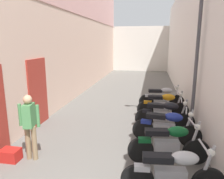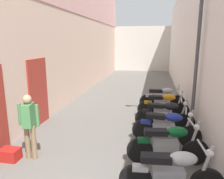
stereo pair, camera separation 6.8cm
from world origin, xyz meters
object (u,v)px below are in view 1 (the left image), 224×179
motorcycle_second (174,172)px  motorcycle_sixth (163,104)px  motorcycle_third (169,143)px  motorcycle_fifth (165,114)px  pedestrian_mid_alley (30,123)px  plastic_crate (10,155)px  motorcycle_fourth (166,126)px  motorcycle_seventh (162,97)px  street_lamp (195,40)px

motorcycle_second → motorcycle_sixth: size_ratio=1.00×
motorcycle_second → motorcycle_third: same height
motorcycle_sixth → motorcycle_fifth: bearing=-90.0°
pedestrian_mid_alley → motorcycle_sixth: bearing=47.9°
motorcycle_third → plastic_crate: motorcycle_third is taller
motorcycle_fourth → pedestrian_mid_alley: pedestrian_mid_alley is taller
motorcycle_third → plastic_crate: bearing=-171.3°
motorcycle_fifth → motorcycle_sixth: same height
motorcycle_second → motorcycle_third: 1.13m
motorcycle_fifth → motorcycle_sixth: (0.00, 1.09, 0.00)m
motorcycle_third → pedestrian_mid_alley: 3.22m
motorcycle_sixth → motorcycle_seventh: 1.07m
pedestrian_mid_alley → motorcycle_fifth: bearing=37.3°
motorcycle_fifth → street_lamp: 2.39m
motorcycle_third → motorcycle_sixth: bearing=90.0°
motorcycle_sixth → motorcycle_fourth: bearing=-90.0°
motorcycle_fourth → motorcycle_sixth: same height
motorcycle_second → plastic_crate: (-3.63, 0.58, -0.36)m
plastic_crate → street_lamp: 5.63m
motorcycle_seventh → pedestrian_mid_alley: bearing=-124.7°
pedestrian_mid_alley → street_lamp: 4.86m
motorcycle_fifth → plastic_crate: motorcycle_fifth is taller
motorcycle_fourth → pedestrian_mid_alley: bearing=-156.1°
motorcycle_third → street_lamp: (0.70, 1.87, 2.28)m
plastic_crate → motorcycle_third: bearing=8.7°
motorcycle_second → motorcycle_seventh: bearing=90.0°
street_lamp → plastic_crate: bearing=-150.8°
motorcycle_fourth → street_lamp: 2.54m
motorcycle_second → pedestrian_mid_alley: (-3.17, 0.73, 0.42)m
motorcycle_third → pedestrian_mid_alley: bearing=-172.9°
motorcycle_seventh → motorcycle_sixth: bearing=-90.0°
pedestrian_mid_alley → plastic_crate: (-0.47, -0.16, -0.78)m
plastic_crate → street_lamp: size_ratio=0.09×
street_lamp → motorcycle_second: bearing=-103.2°
motorcycle_fourth → motorcycle_fifth: 1.01m
motorcycle_fifth → plastic_crate: bearing=-144.7°
motorcycle_fifth → street_lamp: (0.70, -0.15, 2.28)m
motorcycle_seventh → plastic_crate: 5.97m
motorcycle_fourth → motorcycle_seventh: size_ratio=1.00×
motorcycle_fifth → motorcycle_seventh: 2.15m
motorcycle_second → motorcycle_third: size_ratio=1.00×
motorcycle_fifth → street_lamp: size_ratio=0.39×
motorcycle_second → motorcycle_fourth: same height
motorcycle_fourth → pedestrian_mid_alley: size_ratio=1.17×
motorcycle_fifth → motorcycle_sixth: bearing=90.0°
motorcycle_fourth → plastic_crate: size_ratio=4.18×
motorcycle_second → motorcycle_sixth: bearing=90.0°
pedestrian_mid_alley → motorcycle_fourth: bearing=23.9°
motorcycle_fifth → motorcycle_seventh: (-0.00, 2.15, 0.00)m
motorcycle_fourth → street_lamp: (0.70, 0.86, 2.28)m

